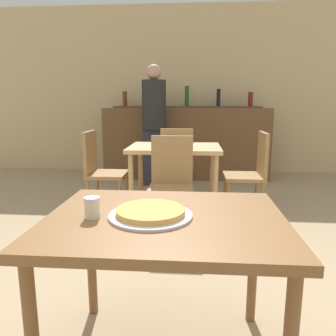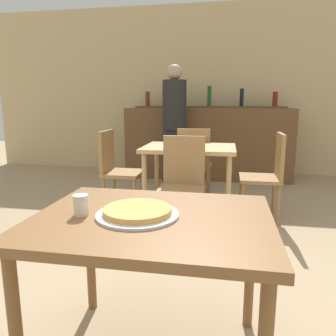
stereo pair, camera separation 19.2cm
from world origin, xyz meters
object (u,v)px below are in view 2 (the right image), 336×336
object	(u,v)px
chair_far_side_left	(116,166)
person_standing	(174,121)
chair_far_side_front	(182,180)
chair_far_side_back	(194,160)
chair_far_side_right	(268,171)
cheese_shaker	(81,205)
pizza_tray	(137,212)

from	to	relation	value
chair_far_side_left	person_standing	distance (m)	1.45
chair_far_side_front	chair_far_side_back	size ratio (longest dim) A/B	1.00
chair_far_side_right	cheese_shaker	world-z (taller)	chair_far_side_right
chair_far_side_back	chair_far_side_right	xyz separation A→B (m)	(0.80, -0.52, 0.00)
chair_far_side_back	pizza_tray	xyz separation A→B (m)	(0.02, -2.58, 0.22)
chair_far_side_front	chair_far_side_left	xyz separation A→B (m)	(-0.80, 0.52, 0.00)
chair_far_side_back	chair_far_side_left	bearing A→B (deg)	32.88
chair_far_side_front	chair_far_side_right	world-z (taller)	same
cheese_shaker	person_standing	size ratio (longest dim) A/B	0.05
chair_far_side_front	chair_far_side_back	xyz separation A→B (m)	(-0.00, 1.04, 0.00)
chair_far_side_back	pizza_tray	size ratio (longest dim) A/B	2.53
chair_far_side_front	person_standing	xyz separation A→B (m)	(-0.37, 1.84, 0.42)
chair_far_side_left	chair_far_side_right	size ratio (longest dim) A/B	1.00
person_standing	pizza_tray	bearing A→B (deg)	-83.46
chair_far_side_right	pizza_tray	distance (m)	2.22
chair_far_side_back	person_standing	xyz separation A→B (m)	(-0.37, 0.81, 0.42)
chair_far_side_left	cheese_shaker	world-z (taller)	chair_far_side_left
chair_far_side_front	pizza_tray	world-z (taller)	chair_far_side_front
pizza_tray	chair_far_side_back	bearing A→B (deg)	90.35
chair_far_side_right	pizza_tray	bearing A→B (deg)	-20.90
chair_far_side_back	cheese_shaker	world-z (taller)	chair_far_side_back
chair_far_side_right	cheese_shaker	size ratio (longest dim) A/B	10.07
chair_far_side_front	cheese_shaker	distance (m)	1.61
chair_far_side_back	chair_far_side_left	size ratio (longest dim) A/B	1.00
chair_far_side_right	cheese_shaker	xyz separation A→B (m)	(-1.03, -2.09, 0.25)
chair_far_side_back	chair_far_side_left	world-z (taller)	same
pizza_tray	person_standing	size ratio (longest dim) A/B	0.21
chair_far_side_back	chair_far_side_left	distance (m)	0.96
chair_far_side_left	chair_far_side_back	bearing A→B (deg)	-57.12
chair_far_side_back	chair_far_side_right	distance (m)	0.96
chair_far_side_back	person_standing	size ratio (longest dim) A/B	0.52
chair_far_side_right	chair_far_side_back	bearing A→B (deg)	-122.88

